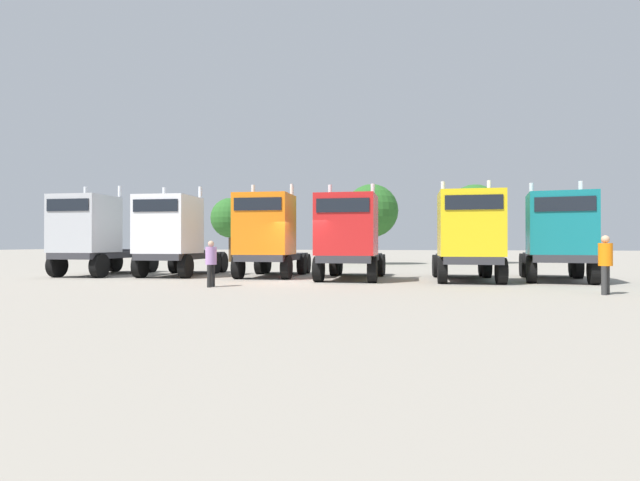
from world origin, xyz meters
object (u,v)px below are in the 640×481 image
Objects in this scene: semi_truck_white at (174,235)px; visitor_in_hivis at (605,260)px; visitor_with_camera at (211,260)px; semi_truck_silver at (93,235)px; semi_truck_red at (349,237)px; semi_truck_orange at (268,235)px; semi_truck_yellow at (468,235)px; semi_truck_teal at (558,236)px.

visitor_in_hivis is at bearing 71.08° from semi_truck_white.
visitor_with_camera is (-13.00, -0.08, -0.10)m from visitor_in_hivis.
semi_truck_silver is at bearing 153.36° from visitor_with_camera.
semi_truck_orange is at bearing -102.67° from semi_truck_red.
semi_truck_red is 3.41× the size of visitor_in_hivis.
visitor_in_hivis is (17.15, -4.80, -0.94)m from semi_truck_white.
visitor_in_hivis is (3.67, -4.30, -0.84)m from semi_truck_yellow.
semi_truck_silver is 3.20× the size of visitor_in_hivis.
semi_truck_teal is at bearing 90.73° from semi_truck_silver.
visitor_in_hivis is 1.09× the size of visitor_with_camera.
semi_truck_orange is 12.43m from semi_truck_teal.
semi_truck_teal is 13.97m from visitor_with_camera.
semi_truck_silver is 17.46m from semi_truck_yellow.
semi_truck_orange is (4.67, 0.17, -0.03)m from semi_truck_white.
semi_truck_silver is 4.02m from semi_truck_white.
semi_truck_red is at bearing 44.93° from visitor_with_camera.
semi_truck_white reaches higher than semi_truck_red.
semi_truck_orange reaches higher than semi_truck_yellow.
semi_truck_yellow is (4.91, 0.16, 0.04)m from semi_truck_red.
semi_truck_teal is at bearing 87.93° from semi_truck_orange.
semi_truck_red is at bearing -76.47° from semi_truck_teal.
semi_truck_orange is 0.94× the size of semi_truck_red.
semi_truck_yellow is 10.34m from visitor_with_camera.
visitor_in_hivis is (12.48, -4.97, -0.90)m from semi_truck_orange.
semi_truck_orange reaches higher than semi_truck_white.
semi_truck_orange is at bearing 12.19° from visitor_in_hivis.
semi_truck_yellow is 0.99× the size of semi_truck_teal.
semi_truck_teal is at bearing 23.00° from visitor_with_camera.
semi_truck_teal is at bearing 100.94° from semi_truck_yellow.
semi_truck_silver is at bearing -91.02° from semi_truck_red.
semi_truck_red is 9.56m from visitor_in_hivis.
semi_truck_yellow is at bearing 26.40° from visitor_with_camera.
semi_truck_orange is 8.83m from semi_truck_yellow.
semi_truck_orange is 3.99m from semi_truck_red.
semi_truck_red is 8.58m from semi_truck_teal.
semi_truck_white is 6.49m from visitor_with_camera.
semi_truck_white reaches higher than visitor_in_hivis.
semi_truck_yellow is at bearing 84.60° from semi_truck_white.
semi_truck_red is (8.57, -0.66, -0.13)m from semi_truck_white.
visitor_with_camera is at bearing -61.06° from semi_truck_teal.
semi_truck_silver reaches higher than visitor_in_hivis.
semi_truck_yellow is 5.72m from visitor_in_hivis.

